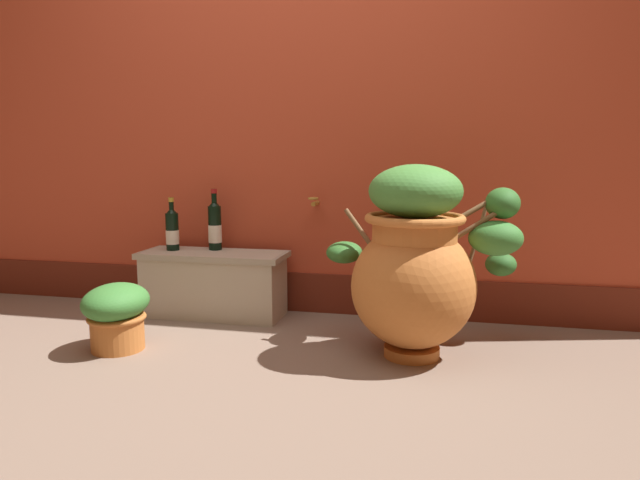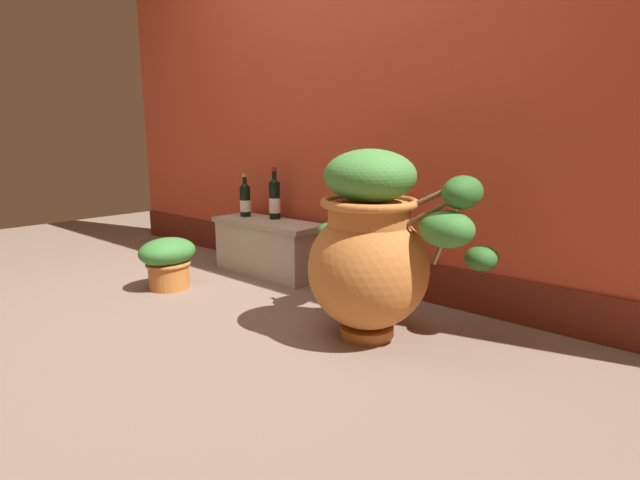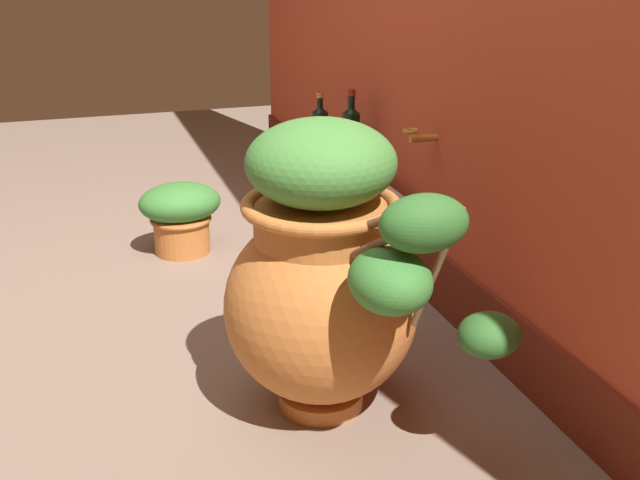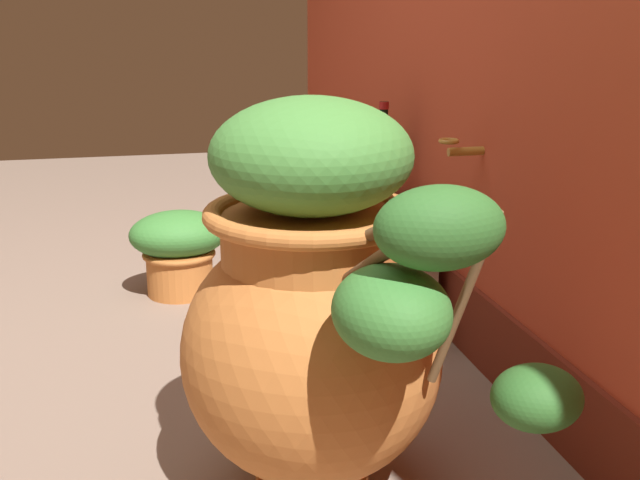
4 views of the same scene
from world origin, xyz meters
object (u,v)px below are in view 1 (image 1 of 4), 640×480
(wine_bottle_middle, at_px, (215,225))
(potted_shrub, at_px, (116,313))
(terracotta_urn, at_px, (417,264))
(wine_bottle_left, at_px, (172,229))

(wine_bottle_middle, xyz_separation_m, potted_shrub, (-0.19, -0.68, -0.32))
(terracotta_urn, xyz_separation_m, potted_shrub, (-1.31, -0.21, -0.24))
(wine_bottle_left, bearing_deg, potted_shrub, -87.15)
(wine_bottle_middle, distance_m, potted_shrub, 0.77)
(terracotta_urn, relative_size, potted_shrub, 2.55)
(wine_bottle_left, xyz_separation_m, wine_bottle_middle, (0.22, 0.06, 0.02))
(terracotta_urn, distance_m, wine_bottle_left, 1.40)
(potted_shrub, bearing_deg, wine_bottle_middle, 74.31)
(wine_bottle_left, bearing_deg, wine_bottle_middle, 15.11)
(terracotta_urn, height_order, potted_shrub, terracotta_urn)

